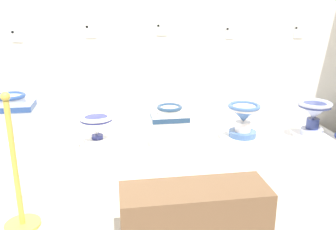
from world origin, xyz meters
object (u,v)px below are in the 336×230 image
object	(u,v)px
antique_toilet_slender_white	(170,124)
stanchion_post_near_left	(18,189)
antique_toilet_central_ornate	(97,125)
info_placard_first	(17,36)
info_placard_fourth	(230,32)
plinth_block_tall_cobalt	(311,136)
info_placard_fifth	(299,32)
museum_bench	(194,214)
antique_toilet_broad_patterned	(13,115)
plinth_block_central_ornate	(98,146)
plinth_block_slender_white	(169,144)
plinth_block_rightmost	(242,140)
antique_toilet_tall_cobalt	(314,112)
info_placard_third	(162,29)
info_placard_second	(91,31)
antique_toilet_rightmost	(244,116)
plinth_block_broad_patterned	(17,147)

from	to	relation	value
antique_toilet_slender_white	stanchion_post_near_left	distance (m)	1.64
antique_toilet_central_ornate	info_placard_first	size ratio (longest dim) A/B	2.81
info_placard_fourth	plinth_block_tall_cobalt	bearing A→B (deg)	-27.83
plinth_block_tall_cobalt	stanchion_post_near_left	size ratio (longest dim) A/B	0.34
info_placard_fifth	museum_bench	world-z (taller)	info_placard_fifth
info_placard_fourth	antique_toilet_broad_patterned	bearing A→B (deg)	-167.24
antique_toilet_broad_patterned	museum_bench	xyz separation A→B (m)	(1.45, -1.34, -0.36)
antique_toilet_broad_patterned	antique_toilet_slender_white	world-z (taller)	antique_toilet_broad_patterned
plinth_block_central_ornate	info_placard_first	distance (m)	1.39
antique_toilet_broad_patterned	info_placard_first	distance (m)	0.86
plinth_block_slender_white	stanchion_post_near_left	distance (m)	1.65
plinth_block_rightmost	plinth_block_tall_cobalt	xyz separation A→B (m)	(0.81, 0.03, -0.02)
antique_toilet_central_ornate	antique_toilet_tall_cobalt	bearing A→B (deg)	-0.46
antique_toilet_broad_patterned	plinth_block_tall_cobalt	world-z (taller)	antique_toilet_broad_patterned
plinth_block_tall_cobalt	info_placard_third	distance (m)	2.03
plinth_block_slender_white	info_placard_fourth	world-z (taller)	info_placard_fourth
antique_toilet_slender_white	info_placard_third	bearing A→B (deg)	91.79
plinth_block_central_ornate	museum_bench	size ratio (longest dim) A/B	0.36
info_placard_second	stanchion_post_near_left	xyz separation A→B (m)	(-0.50, -1.50, -0.99)
antique_toilet_rightmost	info_placard_first	world-z (taller)	info_placard_first
antique_toilet_rightmost	info_placard_fourth	world-z (taller)	info_placard_fourth
antique_toilet_central_ornate	info_placard_fifth	size ratio (longest dim) A/B	2.43
plinth_block_broad_patterned	info_placard_second	distance (m)	1.38
plinth_block_central_ornate	stanchion_post_near_left	bearing A→B (deg)	-115.94
plinth_block_rightmost	info_placard_first	world-z (taller)	info_placard_first
antique_toilet_central_ornate	antique_toilet_rightmost	world-z (taller)	antique_toilet_rightmost
antique_toilet_slender_white	antique_toilet_rightmost	xyz separation A→B (m)	(0.78, -0.03, 0.06)
info_placard_second	info_placard_third	world-z (taller)	info_placard_third
antique_toilet_slender_white	antique_toilet_central_ornate	bearing A→B (deg)	178.61
info_placard_second	museum_bench	distance (m)	2.26
plinth_block_central_ornate	plinth_block_slender_white	size ratio (longest dim) A/B	0.94
plinth_block_tall_cobalt	info_placard_second	distance (m)	2.66
info_placard_first	stanchion_post_near_left	world-z (taller)	info_placard_first
antique_toilet_broad_patterned	antique_toilet_rightmost	distance (m)	2.29
info_placard_fourth	info_placard_second	bearing A→B (deg)	180.00
info_placard_fifth	plinth_block_central_ornate	bearing A→B (deg)	-169.43
antique_toilet_broad_patterned	info_placard_third	xyz separation A→B (m)	(1.49, 0.51, 0.74)
plinth_block_rightmost	plinth_block_tall_cobalt	bearing A→B (deg)	2.03
antique_toilet_slender_white	plinth_block_rightmost	xyz separation A→B (m)	(0.78, -0.03, -0.21)
antique_toilet_slender_white	info_placard_third	size ratio (longest dim) A/B	3.21
plinth_block_broad_patterned	info_placard_second	bearing A→B (deg)	34.47
antique_toilet_central_ornate	plinth_block_rightmost	size ratio (longest dim) A/B	0.92
plinth_block_central_ornate	antique_toilet_slender_white	distance (m)	0.77
antique_toilet_broad_patterned	plinth_block_slender_white	distance (m)	1.56
info_placard_fourth	stanchion_post_near_left	distance (m)	2.68
plinth_block_broad_patterned	info_placard_second	world-z (taller)	info_placard_second
antique_toilet_rightmost	plinth_block_tall_cobalt	xyz separation A→B (m)	(0.81, 0.03, -0.28)
plinth_block_tall_cobalt	info_placard_fourth	size ratio (longest dim) A/B	2.68
info_placard_second	info_placard_fifth	xyz separation A→B (m)	(2.32, -0.00, -0.03)
info_placard_third	stanchion_post_near_left	size ratio (longest dim) A/B	0.12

